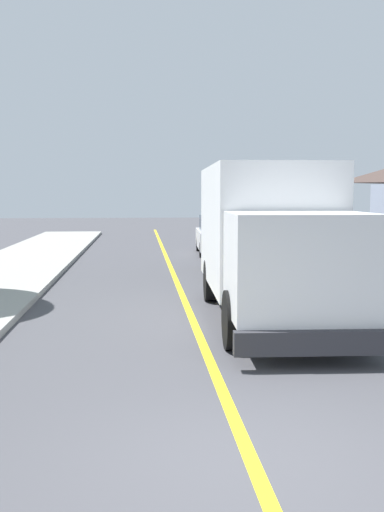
# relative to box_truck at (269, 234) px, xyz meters

# --- Properties ---
(ground_plane) EXTENTS (120.00, 120.00, 0.00)m
(ground_plane) POSITION_rel_box_truck_xyz_m (-1.61, -6.80, -1.77)
(ground_plane) COLOR #424247
(centre_line_yellow) EXTENTS (0.16, 56.00, 0.01)m
(centre_line_yellow) POSITION_rel_box_truck_xyz_m (-1.61, 3.20, -1.76)
(centre_line_yellow) COLOR gold
(centre_line_yellow) RESTS_ON ground
(box_truck) EXTENTS (2.65, 7.26, 3.20)m
(box_truck) POSITION_rel_box_truck_xyz_m (0.00, 0.00, 0.00)
(box_truck) COLOR white
(box_truck) RESTS_ON ground
(parked_car_near) EXTENTS (1.87, 4.43, 1.67)m
(parked_car_near) POSITION_rel_box_truck_xyz_m (0.50, 6.81, -0.97)
(parked_car_near) COLOR #4C564C
(parked_car_near) RESTS_ON ground
(parked_car_mid) EXTENTS (2.01, 4.48, 1.67)m
(parked_car_mid) POSITION_rel_box_truck_xyz_m (0.71, 13.32, -0.97)
(parked_car_mid) COLOR silver
(parked_car_mid) RESTS_ON ground
(parked_van_across) EXTENTS (1.86, 4.42, 1.67)m
(parked_van_across) POSITION_rel_box_truck_xyz_m (3.59, 4.09, -0.97)
(parked_van_across) COLOR silver
(parked_van_across) RESTS_ON ground
(stop_sign) EXTENTS (0.80, 0.10, 2.65)m
(stop_sign) POSITION_rel_box_truck_xyz_m (2.70, 4.17, 0.09)
(stop_sign) COLOR gray
(stop_sign) RESTS_ON ground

